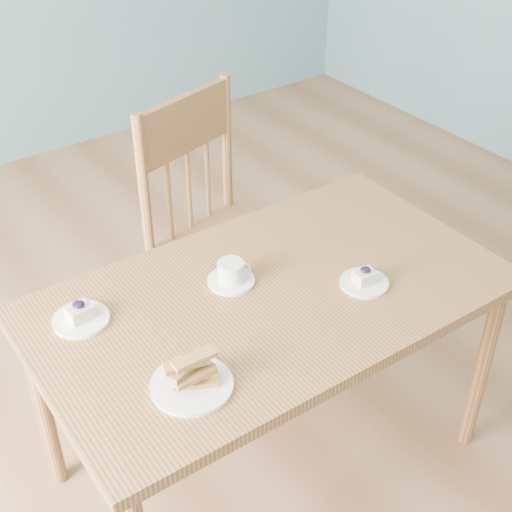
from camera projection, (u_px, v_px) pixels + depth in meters
room at (223, 69)px, 1.61m from camera, size 5.01×5.01×2.71m
dining_table at (270, 312)px, 2.02m from camera, size 1.33×0.77×0.71m
dining_chair at (222, 236)px, 2.55m from camera, size 0.57×0.56×1.02m
cheesecake_plate_near at (364, 280)px, 2.00m from camera, size 0.14×0.14×0.06m
cheesecake_plate_far at (81, 316)px, 1.87m from camera, size 0.15×0.15×0.06m
coffee_cup at (231, 274)px, 2.00m from camera, size 0.13×0.13×0.07m
biscotti_plate at (191, 378)px, 1.67m from camera, size 0.20×0.20×0.09m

